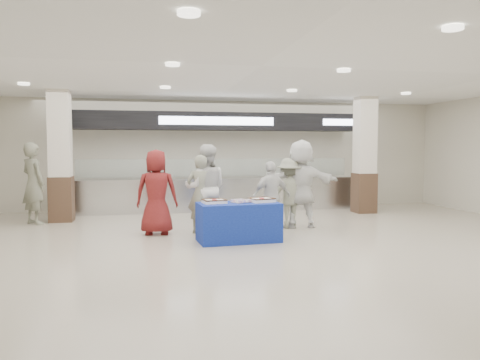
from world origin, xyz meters
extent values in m
plane|color=#BCB3A0|center=(0.00, 0.00, 0.00)|extent=(14.00, 14.00, 0.00)
cube|color=silver|center=(0.00, 5.40, 0.45)|extent=(8.00, 0.80, 0.90)
cube|color=silver|center=(0.00, 5.40, 0.92)|extent=(8.00, 0.85, 0.04)
cube|color=white|center=(0.00, 5.10, 1.25)|extent=(7.60, 0.02, 0.50)
cube|color=black|center=(0.00, 5.40, 2.55)|extent=(8.40, 0.70, 0.50)
cube|color=silver|center=(0.00, 5.04, 2.55)|extent=(3.20, 0.03, 0.22)
cube|color=silver|center=(3.80, 5.04, 2.55)|extent=(1.40, 0.03, 0.18)
cube|color=#3C271B|center=(-4.00, 4.20, 0.55)|extent=(0.55, 0.55, 1.10)
cube|color=silver|center=(-4.00, 4.20, 2.15)|extent=(0.50, 0.50, 2.10)
cube|color=#3C271B|center=(4.00, 4.20, 0.55)|extent=(0.55, 0.55, 1.10)
cube|color=silver|center=(4.00, 4.20, 2.15)|extent=(0.50, 0.50, 2.10)
cube|color=#152F96|center=(-0.21, 0.94, 0.38)|extent=(1.61, 0.90, 0.75)
cube|color=white|center=(-0.68, 0.95, 0.78)|extent=(0.46, 0.38, 0.07)
cube|color=#472914|center=(-0.68, 0.95, 0.83)|extent=(0.46, 0.38, 0.02)
cylinder|color=red|center=(-0.68, 0.95, 0.82)|extent=(0.11, 0.11, 0.01)
cube|color=white|center=(0.26, 0.97, 0.79)|extent=(0.53, 0.46, 0.07)
cube|color=#472914|center=(0.26, 0.97, 0.83)|extent=(0.53, 0.46, 0.02)
cylinder|color=red|center=(0.26, 0.97, 0.83)|extent=(0.12, 0.12, 0.01)
cube|color=#A8A8AC|center=(-0.15, 0.98, 0.76)|extent=(0.43, 0.40, 0.01)
imported|color=maroon|center=(-1.74, 1.98, 0.89)|extent=(0.94, 0.68, 1.78)
imported|color=slate|center=(-0.82, 1.93, 0.83)|extent=(0.71, 0.60, 1.66)
imported|color=silver|center=(-0.70, 2.09, 0.94)|extent=(1.01, 0.84, 1.88)
imported|color=silver|center=(0.67, 1.76, 0.76)|extent=(0.95, 0.54, 1.52)
imported|color=slate|center=(1.21, 2.22, 0.79)|extent=(1.05, 0.64, 1.58)
imported|color=white|center=(1.48, 2.23, 1.00)|extent=(1.87, 0.68, 1.99)
imported|color=slate|center=(-4.57, 3.90, 0.97)|extent=(0.82, 0.83, 1.94)
camera|label=1|loc=(-1.94, -7.84, 1.82)|focal=35.00mm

